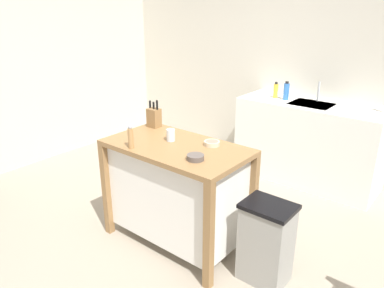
{
  "coord_description": "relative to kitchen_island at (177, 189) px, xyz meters",
  "views": [
    {
      "loc": [
        1.77,
        -2.13,
        1.94
      ],
      "look_at": [
        -0.06,
        0.12,
        0.84
      ],
      "focal_mm": 34.69,
      "sensor_mm": 36.0,
      "label": 1
    }
  ],
  "objects": [
    {
      "name": "drinking_cup",
      "position": [
        -0.1,
        0.05,
        0.44
      ],
      "size": [
        0.07,
        0.07,
        0.1
      ],
      "color": "silver",
      "rests_on": "kitchen_island"
    },
    {
      "name": "ground_plane",
      "position": [
        0.06,
        0.08,
        -0.5
      ],
      "size": [
        6.28,
        6.28,
        0.0
      ],
      "primitive_type": "plane",
      "color": "gray",
      "rests_on": "ground"
    },
    {
      "name": "sink_counter",
      "position": [
        0.36,
        1.83,
        -0.04
      ],
      "size": [
        1.58,
        0.6,
        0.92
      ],
      "color": "white",
      "rests_on": "ground"
    },
    {
      "name": "pepper_grinder",
      "position": [
        -0.23,
        -0.27,
        0.48
      ],
      "size": [
        0.04,
        0.04,
        0.19
      ],
      "color": "#AD7F4C",
      "rests_on": "kitchen_island"
    },
    {
      "name": "bowl_stoneware_deep",
      "position": [
        0.22,
        0.17,
        0.41
      ],
      "size": [
        0.12,
        0.12,
        0.03
      ],
      "color": "beige",
      "rests_on": "kitchen_island"
    },
    {
      "name": "bowl_ceramic_wide",
      "position": [
        0.3,
        -0.13,
        0.41
      ],
      "size": [
        0.13,
        0.13,
        0.04
      ],
      "color": "#564C47",
      "rests_on": "kitchen_island"
    },
    {
      "name": "wall_left",
      "position": [
        -2.59,
        0.83,
        0.8
      ],
      "size": [
        0.1,
        2.7,
        2.6
      ],
      "primitive_type": "cube",
      "color": "beige",
      "rests_on": "ground"
    },
    {
      "name": "wall_back",
      "position": [
        0.06,
        2.18,
        0.8
      ],
      "size": [
        5.28,
        0.1,
        2.6
      ],
      "primitive_type": "cube",
      "color": "beige",
      "rests_on": "ground"
    },
    {
      "name": "bottle_dish_soap",
      "position": [
        0.06,
        1.8,
        0.52
      ],
      "size": [
        0.06,
        0.06,
        0.21
      ],
      "color": "blue",
      "rests_on": "sink_counter"
    },
    {
      "name": "knife_block",
      "position": [
        -0.46,
        0.22,
        0.48
      ],
      "size": [
        0.11,
        0.09,
        0.25
      ],
      "color": "olive",
      "rests_on": "kitchen_island"
    },
    {
      "name": "sink_faucet",
      "position": [
        0.36,
        1.97,
        0.53
      ],
      "size": [
        0.02,
        0.02,
        0.22
      ],
      "color": "#B7BCC1",
      "rests_on": "sink_counter"
    },
    {
      "name": "bottle_hand_soap",
      "position": [
        -0.07,
        1.81,
        0.5
      ],
      "size": [
        0.05,
        0.05,
        0.18
      ],
      "color": "yellow",
      "rests_on": "sink_counter"
    },
    {
      "name": "trash_bin",
      "position": [
        0.82,
        0.04,
        -0.18
      ],
      "size": [
        0.36,
        0.28,
        0.63
      ],
      "color": "gray",
      "rests_on": "ground"
    },
    {
      "name": "kitchen_island",
      "position": [
        0.0,
        0.0,
        0.0
      ],
      "size": [
        1.16,
        0.65,
        0.89
      ],
      "color": "olive",
      "rests_on": "ground"
    }
  ]
}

